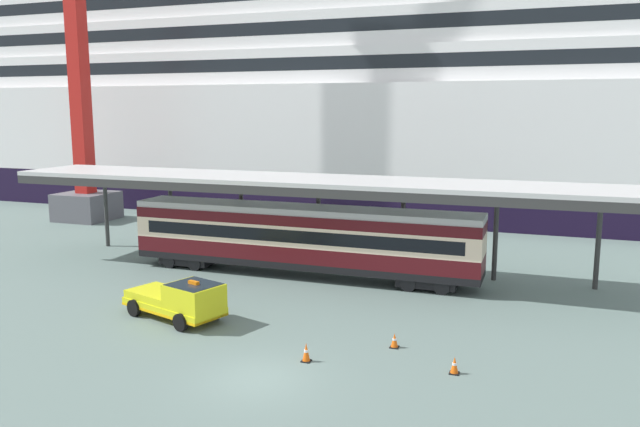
% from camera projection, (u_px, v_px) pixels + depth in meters
% --- Properties ---
extents(ground_plane, '(400.00, 400.00, 0.00)m').
position_uv_depth(ground_plane, '(258.00, 379.00, 22.76)').
color(ground_plane, slate).
extents(cruise_ship, '(141.88, 27.10, 41.79)m').
position_uv_depth(cruise_ship, '(299.00, 61.00, 67.46)').
color(cruise_ship, black).
rests_on(cruise_ship, ground).
extents(platform_canopy, '(37.38, 5.46, 5.73)m').
position_uv_depth(platform_canopy, '(304.00, 183.00, 36.44)').
color(platform_canopy, silver).
rests_on(platform_canopy, ground).
extents(train_carriage, '(20.67, 2.81, 4.11)m').
position_uv_depth(train_carriage, '(302.00, 237.00, 36.52)').
color(train_carriage, black).
rests_on(train_carriage, ground).
extents(service_truck, '(5.57, 3.51, 2.02)m').
position_uv_depth(service_truck, '(181.00, 299.00, 28.98)').
color(service_truck, yellow).
rests_on(service_truck, ground).
extents(traffic_cone_near, '(0.36, 0.36, 0.65)m').
position_uv_depth(traffic_cone_near, '(454.00, 365.00, 23.16)').
color(traffic_cone_near, black).
rests_on(traffic_cone_near, ground).
extents(traffic_cone_mid, '(0.36, 0.36, 0.61)m').
position_uv_depth(traffic_cone_mid, '(394.00, 341.00, 25.71)').
color(traffic_cone_mid, black).
rests_on(traffic_cone_mid, ground).
extents(traffic_cone_far, '(0.36, 0.36, 0.75)m').
position_uv_depth(traffic_cone_far, '(306.00, 352.00, 24.28)').
color(traffic_cone_far, black).
rests_on(traffic_cone_far, ground).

